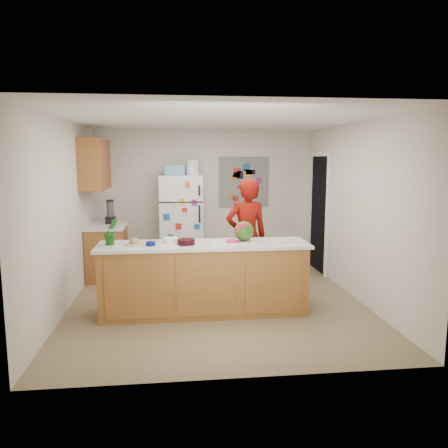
{
  "coord_description": "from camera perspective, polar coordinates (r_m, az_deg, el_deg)",
  "views": [
    {
      "loc": [
        -0.57,
        -5.95,
        1.99
      ],
      "look_at": [
        0.14,
        0.2,
        1.06
      ],
      "focal_mm": 35.0,
      "sensor_mm": 36.0,
      "label": 1
    }
  ],
  "objects": [
    {
      "name": "side_counter_top",
      "position": [
        7.46,
        -15.13,
        -0.3
      ],
      "size": [
        0.64,
        0.84,
        0.04
      ],
      "primitive_type": "cube",
      "color": "silver",
      "rests_on": "side_counter_base"
    },
    {
      "name": "wall_right",
      "position": [
        6.52,
        16.78,
        1.67
      ],
      "size": [
        0.02,
        4.5,
        2.5
      ],
      "primitive_type": "cube",
      "color": "beige",
      "rests_on": "ground"
    },
    {
      "name": "upper_cabinets",
      "position": [
        7.35,
        -16.51,
        7.5
      ],
      "size": [
        0.35,
        1.0,
        0.8
      ],
      "primitive_type": "cube",
      "color": "brown",
      "rests_on": "wall_left"
    },
    {
      "name": "fridge_top_bin",
      "position": [
        7.83,
        -6.48,
        7.03
      ],
      "size": [
        0.35,
        0.28,
        0.18
      ],
      "primitive_type": "cube",
      "color": "#5999B2",
      "rests_on": "refrigerator"
    },
    {
      "name": "plate",
      "position": [
        5.59,
        -11.6,
        -2.57
      ],
      "size": [
        0.34,
        0.34,
        0.02
      ],
      "primitive_type": "cylinder",
      "rotation": [
        0.0,
        0.0,
        -0.38
      ],
      "color": "#C5B697",
      "rests_on": "peninsula_top"
    },
    {
      "name": "potted_plant",
      "position": [
        5.62,
        -14.55,
        -0.93
      ],
      "size": [
        0.24,
        0.23,
        0.34
      ],
      "primitive_type": "imported",
      "rotation": [
        0.0,
        0.0,
        0.61
      ],
      "color": "#193B0E",
      "rests_on": "peninsula_top"
    },
    {
      "name": "wall_back",
      "position": [
        8.26,
        -2.6,
        3.39
      ],
      "size": [
        4.0,
        0.02,
        2.5
      ],
      "primitive_type": "cube",
      "color": "beige",
      "rests_on": "ground"
    },
    {
      "name": "ceiling",
      "position": [
        5.99,
        -1.14,
        13.53
      ],
      "size": [
        4.0,
        4.5,
        0.02
      ],
      "primitive_type": "cube",
      "color": "white",
      "rests_on": "wall_back"
    },
    {
      "name": "photo_collage",
      "position": [
        8.3,
        2.6,
        5.5
      ],
      "size": [
        0.95,
        0.01,
        0.95
      ],
      "primitive_type": "cube",
      "color": "slate",
      "rests_on": "wall_back"
    },
    {
      "name": "side_counter_base",
      "position": [
        7.54,
        -15.0,
        -3.68
      ],
      "size": [
        0.6,
        0.8,
        0.86
      ],
      "primitive_type": "cube",
      "color": "brown",
      "rests_on": "floor"
    },
    {
      "name": "refrigerator",
      "position": [
        7.91,
        -5.64,
        0.22
      ],
      "size": [
        0.75,
        0.7,
        1.7
      ],
      "primitive_type": "cube",
      "color": "silver",
      "rests_on": "floor"
    },
    {
      "name": "wall_left",
      "position": [
        6.16,
        -20.05,
        1.14
      ],
      "size": [
        0.02,
        4.5,
        2.5
      ],
      "primitive_type": "cube",
      "color": "beige",
      "rests_on": "ground"
    },
    {
      "name": "paper_towel",
      "position": [
        5.55,
        -0.93,
        -2.46
      ],
      "size": [
        0.21,
        0.19,
        0.02
      ],
      "primitive_type": "cube",
      "rotation": [
        0.0,
        0.0,
        0.33
      ],
      "color": "white",
      "rests_on": "peninsula_top"
    },
    {
      "name": "keys",
      "position": [
        5.57,
        7.74,
        -2.53
      ],
      "size": [
        0.09,
        0.06,
        0.01
      ],
      "primitive_type": "cube",
      "rotation": [
        0.0,
        0.0,
        -0.29
      ],
      "color": "gray",
      "rests_on": "peninsula_top"
    },
    {
      "name": "cobalt_bowl",
      "position": [
        5.49,
        -9.56,
        -2.54
      ],
      "size": [
        0.14,
        0.14,
        0.05
      ],
      "primitive_type": "cylinder",
      "rotation": [
        0.0,
        0.0,
        -0.16
      ],
      "color": "#060D5B",
      "rests_on": "peninsula_top"
    },
    {
      "name": "peninsula_base",
      "position": [
        5.67,
        -2.62,
        -7.31
      ],
      "size": [
        2.6,
        0.62,
        0.88
      ],
      "primitive_type": "cube",
      "color": "brown",
      "rests_on": "floor"
    },
    {
      "name": "floor",
      "position": [
        6.3,
        -1.07,
        -9.97
      ],
      "size": [
        4.0,
        4.5,
        0.02
      ],
      "primitive_type": "cube",
      "color": "brown",
      "rests_on": "ground"
    },
    {
      "name": "cutting_board",
      "position": [
        5.65,
        2.04,
        -2.31
      ],
      "size": [
        0.46,
        0.39,
        0.01
      ],
      "primitive_type": "cube",
      "rotation": [
        0.0,
        0.0,
        0.28
      ],
      "color": "white",
      "rests_on": "peninsula_top"
    },
    {
      "name": "white_bowl",
      "position": [
        5.65,
        -6.99,
        -2.11
      ],
      "size": [
        0.22,
        0.22,
        0.06
      ],
      "primitive_type": "cylinder",
      "rotation": [
        0.0,
        0.0,
        0.14
      ],
      "color": "white",
      "rests_on": "peninsula_top"
    },
    {
      "name": "blender_appliance",
      "position": [
        7.6,
        -14.62,
        1.47
      ],
      "size": [
        0.12,
        0.12,
        0.38
      ],
      "primitive_type": "cylinder",
      "color": "black",
      "rests_on": "side_counter_top"
    },
    {
      "name": "watermelon",
      "position": [
        5.65,
        2.62,
        -0.92
      ],
      "size": [
        0.26,
        0.26,
        0.26
      ],
      "primitive_type": "sphere",
      "color": "#225E18",
      "rests_on": "cutting_board"
    },
    {
      "name": "person",
      "position": [
        6.39,
        2.96,
        -1.69
      ],
      "size": [
        0.68,
        0.5,
        1.71
      ],
      "primitive_type": "imported",
      "rotation": [
        0.0,
        0.0,
        3.3
      ],
      "color": "#6D0C06",
      "rests_on": "floor"
    },
    {
      "name": "watermelon_slice",
      "position": [
        5.58,
        1.12,
        -2.25
      ],
      "size": [
        0.17,
        0.17,
        0.02
      ],
      "primitive_type": "cylinder",
      "color": "#E83338",
      "rests_on": "cutting_board"
    },
    {
      "name": "doorway",
      "position": [
        7.88,
        12.39,
        1.28
      ],
      "size": [
        0.03,
        0.85,
        2.04
      ],
      "primitive_type": "cube",
      "color": "black",
      "rests_on": "ground"
    },
    {
      "name": "peninsula_top",
      "position": [
        5.56,
        -2.65,
        -2.75
      ],
      "size": [
        2.68,
        0.7,
        0.04
      ],
      "primitive_type": "cube",
      "color": "silver",
      "rests_on": "peninsula_base"
    },
    {
      "name": "cherry_bowl",
      "position": [
        5.5,
        -4.96,
        -2.33
      ],
      "size": [
        0.26,
        0.26,
        0.07
      ],
      "primitive_type": "cylinder",
      "rotation": [
        0.0,
        0.0,
        0.18
      ],
      "color": "black",
      "rests_on": "peninsula_top"
    }
  ]
}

